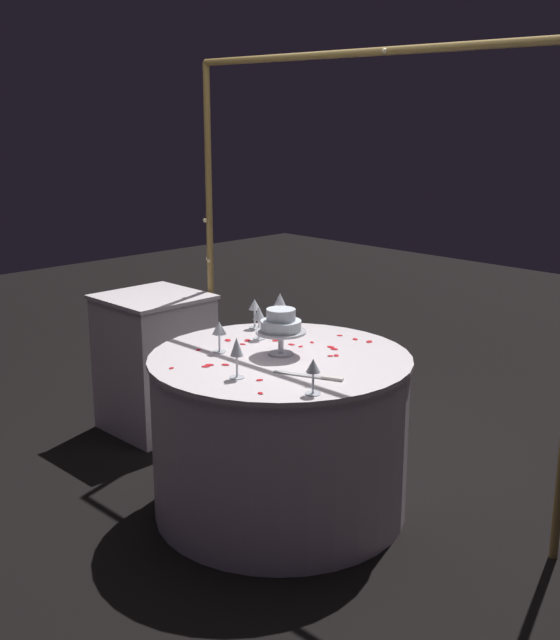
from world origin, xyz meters
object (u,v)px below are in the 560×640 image
wine_glass_1 (255,307)px  wine_glass_4 (259,315)px  decorative_arch (359,203)px  cake_knife (313,376)px  side_table (155,362)px  main_table (280,434)px  wine_glass_2 (237,349)px  wine_glass_0 (219,330)px  tiered_cake (281,325)px  wine_glass_3 (280,302)px  wine_glass_5 (313,368)px

wine_glass_1 → wine_glass_4: bearing=-36.9°
decorative_arch → cake_knife: 0.92m
side_table → wine_glass_1: size_ratio=5.37×
main_table → wine_glass_2: (0.09, -0.32, 0.48)m
wine_glass_0 → wine_glass_4: bearing=97.2°
wine_glass_4 → tiered_cake: bearing=-22.4°
side_table → wine_glass_4: size_ratio=5.06×
side_table → wine_glass_4: bearing=-3.8°
main_table → cake_knife: size_ratio=4.08×
wine_glass_1 → wine_glass_3: size_ratio=0.80×
wine_glass_3 → wine_glass_5: 0.93m
wine_glass_0 → wine_glass_2: size_ratio=0.84×
wine_glass_2 → wine_glass_5: bearing=12.7°
wine_glass_0 → wine_glass_4: (-0.03, 0.27, 0.01)m
wine_glass_5 → cake_knife: (-0.14, 0.14, -0.10)m
decorative_arch → tiered_cake: 0.69m
wine_glass_0 → cake_knife: (0.52, 0.04, -0.10)m
wine_glass_1 → wine_glass_3: (0.11, 0.07, 0.03)m
wine_glass_0 → decorative_arch: bearing=70.4°
wine_glass_3 → wine_glass_5: (0.74, -0.56, -0.04)m
tiered_cake → wine_glass_0: bearing=-142.1°
wine_glass_0 → wine_glass_5: size_ratio=1.01×
tiered_cake → wine_glass_5: size_ratio=1.58×
wine_glass_4 → cake_knife: 0.61m
wine_glass_1 → wine_glass_4: 0.20m
decorative_arch → wine_glass_5: 1.01m
wine_glass_2 → wine_glass_3: size_ratio=0.92×
wine_glass_4 → cake_knife: (0.56, -0.23, -0.11)m
wine_glass_5 → wine_glass_3: bearing=143.1°
tiered_cake → wine_glass_2: tiered_cake is taller
wine_glass_3 → wine_glass_5: bearing=-36.9°
main_table → cake_knife: bearing=-19.7°
side_table → wine_glass_1: (0.77, 0.06, 0.45)m
decorative_arch → wine_glass_0: 0.86m
decorative_arch → wine_glass_1: size_ratio=15.22×
wine_glass_2 → wine_glass_3: (-0.40, 0.63, 0.02)m
main_table → decorative_arch: bearing=89.9°
wine_glass_4 → wine_glass_3: bearing=105.0°
main_table → wine_glass_3: size_ratio=6.34×
wine_glass_1 → wine_glass_2: wine_glass_2 is taller
side_table → wine_glass_4: (0.93, -0.06, 0.45)m
decorative_arch → wine_glass_1: (-0.42, -0.26, -0.52)m
side_table → wine_glass_3: (0.88, 0.12, 0.48)m
cake_knife → wine_glass_4: bearing=157.7°
decorative_arch → wine_glass_1: bearing=-148.1°
main_table → wine_glass_0: (-0.23, -0.15, 0.47)m
wine_glass_0 → wine_glass_5: bearing=-8.7°
decorative_arch → wine_glass_0: size_ratio=15.59×
main_table → tiered_cake: size_ratio=5.22×
wine_glass_0 → wine_glass_3: size_ratio=0.78×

